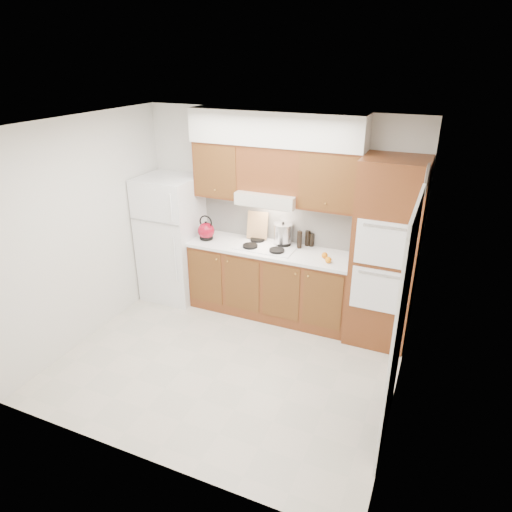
{
  "coord_description": "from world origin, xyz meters",
  "views": [
    {
      "loc": [
        1.96,
        -3.76,
        3.19
      ],
      "look_at": [
        0.15,
        0.45,
        1.15
      ],
      "focal_mm": 32.0,
      "sensor_mm": 36.0,
      "label": 1
    }
  ],
  "objects_px": {
    "oven_cabinet": "(385,254)",
    "kettle": "(206,231)",
    "stock_pot": "(283,233)",
    "fridge": "(172,239)"
  },
  "relations": [
    {
      "from": "oven_cabinet",
      "to": "kettle",
      "type": "height_order",
      "value": "oven_cabinet"
    },
    {
      "from": "oven_cabinet",
      "to": "kettle",
      "type": "bearing_deg",
      "value": -178.85
    },
    {
      "from": "kettle",
      "to": "oven_cabinet",
      "type": "bearing_deg",
      "value": -13.09
    },
    {
      "from": "oven_cabinet",
      "to": "kettle",
      "type": "relative_size",
      "value": 9.95
    },
    {
      "from": "oven_cabinet",
      "to": "stock_pot",
      "type": "bearing_deg",
      "value": 171.96
    },
    {
      "from": "kettle",
      "to": "stock_pot",
      "type": "height_order",
      "value": "stock_pot"
    },
    {
      "from": "stock_pot",
      "to": "kettle",
      "type": "bearing_deg",
      "value": -166.85
    },
    {
      "from": "kettle",
      "to": "stock_pot",
      "type": "bearing_deg",
      "value": -1.09
    },
    {
      "from": "oven_cabinet",
      "to": "fridge",
      "type": "bearing_deg",
      "value": -179.3
    },
    {
      "from": "oven_cabinet",
      "to": "kettle",
      "type": "distance_m",
      "value": 2.3
    }
  ]
}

